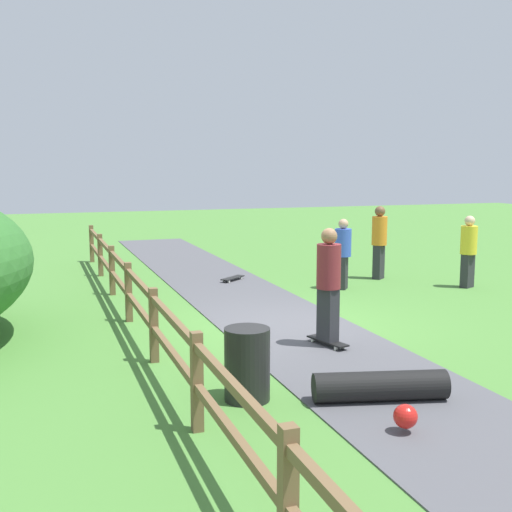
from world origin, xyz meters
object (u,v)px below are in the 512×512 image
skater_fallen (382,388)px  skateboard_loose (233,278)px  trash_bin (247,364)px  bystander_orange (379,239)px  skater_riding (328,280)px  bystander_blue (343,251)px  bystander_yellow (468,248)px

skater_fallen → skateboard_loose: 8.41m
trash_bin → bystander_orange: 8.99m
skater_fallen → skater_riding: bearing=79.4°
skater_riding → skater_fallen: size_ratio=1.12×
trash_bin → bystander_blue: bearing=53.8°
skater_riding → bystander_orange: 6.40m
bystander_orange → skater_riding: bearing=-127.4°
bystander_blue → bystander_orange: 1.74m
trash_bin → skater_riding: 2.68m
bystander_blue → bystander_yellow: bearing=-15.8°
skateboard_loose → trash_bin: bearing=-106.0°
skateboard_loose → skater_fallen: bearing=-95.0°
skater_fallen → bystander_blue: bystander_blue is taller
skateboard_loose → bystander_blue: (2.13, -1.77, 0.81)m
trash_bin → skater_fallen: size_ratio=0.54×
bystander_yellow → trash_bin: bearing=-144.6°
skater_fallen → bystander_blue: (2.86, 6.61, 0.70)m
skater_riding → bystander_blue: 4.83m
trash_bin → skateboard_loose: 8.02m
skateboard_loose → bystander_blue: 2.88m
bystander_blue → bystander_yellow: bystander_yellow is taller
skateboard_loose → bystander_orange: bearing=-13.6°
skater_riding → skater_fallen: bearing=-100.6°
bystander_blue → bystander_orange: (1.48, 0.90, 0.13)m
skater_riding → bystander_yellow: (5.27, 3.37, -0.14)m
bystander_blue → bystander_yellow: 2.98m
skateboard_loose → bystander_yellow: size_ratio=0.44×
skater_riding → bystander_blue: (2.40, 4.18, -0.17)m
skater_fallen → bystander_orange: bystander_orange is taller
skater_riding → bystander_yellow: 6.26m
bystander_yellow → bystander_blue: bearing=164.2°
trash_bin → bystander_blue: 7.36m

